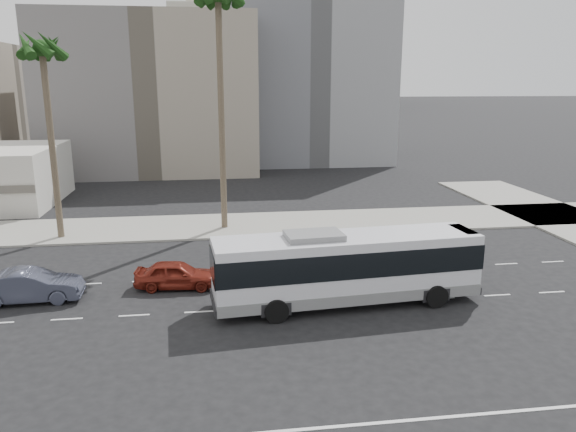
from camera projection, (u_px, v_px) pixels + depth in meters
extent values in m
plane|color=black|center=(324.00, 305.00, 26.50)|extent=(700.00, 700.00, 0.00)
cube|color=gray|center=(283.00, 223.00, 41.38)|extent=(120.00, 7.00, 0.15)
cube|color=slate|center=(154.00, 95.00, 66.00)|extent=(24.00, 18.00, 18.00)
cube|color=slate|center=(307.00, 63.00, 74.42)|extent=(20.00, 20.00, 26.00)
cube|color=beige|center=(216.00, 57.00, 261.26)|extent=(42.00, 42.00, 44.00)
cube|color=slate|center=(321.00, 25.00, 245.13)|extent=(26.00, 26.00, 70.00)
cube|color=slate|center=(357.00, 42.00, 278.49)|extent=(22.00, 22.00, 60.00)
cube|color=silver|center=(347.00, 265.00, 26.25)|extent=(13.01, 3.87, 2.87)
cube|color=black|center=(347.00, 257.00, 26.15)|extent=(13.08, 3.94, 1.22)
cube|color=slate|center=(346.00, 289.00, 26.55)|extent=(13.04, 3.91, 0.55)
cube|color=slate|center=(313.00, 235.00, 25.65)|extent=(2.79, 1.98, 0.33)
cube|color=#262628|center=(468.00, 235.00, 26.75)|extent=(0.83, 2.04, 0.33)
cylinder|color=black|center=(437.00, 299.00, 25.78)|extent=(1.11, 0.33, 1.11)
cylinder|color=black|center=(416.00, 279.00, 28.50)|extent=(1.11, 0.33, 1.11)
cylinder|color=black|center=(273.00, 309.00, 24.74)|extent=(1.11, 0.33, 1.11)
cylinder|color=black|center=(267.00, 286.00, 27.46)|extent=(1.11, 0.33, 1.11)
imported|color=maroon|center=(176.00, 274.00, 28.58)|extent=(2.13, 4.43, 1.46)
imported|color=#393C4C|center=(30.00, 286.00, 26.78)|extent=(1.91, 4.98, 1.62)
cylinder|color=brown|center=(222.00, 119.00, 38.23)|extent=(0.44, 0.44, 16.00)
cylinder|color=brown|center=(52.00, 149.00, 36.18)|extent=(0.39, 0.39, 12.43)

